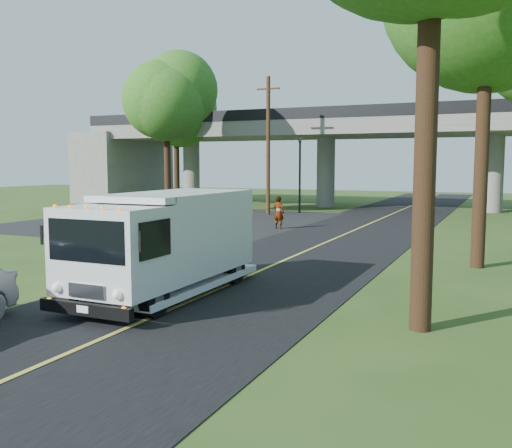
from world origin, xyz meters
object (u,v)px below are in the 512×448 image
Objects in this scene: tree_left_far at (177,111)px; pedestrian at (279,213)px; tree_left_lot at (168,95)px; step_van at (166,240)px; traffic_signal at (300,166)px; utility_pole at (268,145)px; red_sedan at (184,216)px.

tree_left_far reaches higher than pedestrian.
tree_left_lot reaches higher than step_van.
traffic_signal is at bearing -67.59° from pedestrian.
traffic_signal is at bearing 53.13° from utility_pole.
red_sedan is 2.86× the size of pedestrian.
red_sedan is 4.86m from pedestrian.
tree_left_far reaches higher than red_sedan.
tree_left_far reaches higher than step_van.
tree_left_far is 1.57× the size of step_van.
pedestrian is (2.20, -9.42, -2.34)m from traffic_signal.
pedestrian is at bearing -40.90° from tree_left_far.
step_van is 1.28× the size of red_sedan.
traffic_signal is 10.01m from tree_left_lot.
tree_left_far is 2.02× the size of red_sedan.
traffic_signal is 0.83× the size of step_van.
red_sedan is at bearing 39.27° from pedestrian.
traffic_signal is 12.27m from red_sedan.
step_van is 15.37m from pedestrian.
utility_pole reaches higher than pedestrian.
step_van is (12.88, -20.34, -6.47)m from tree_left_lot.
step_van is (6.59, -22.51, -3.17)m from utility_pole.
utility_pole is 23.66m from step_van.
traffic_signal is 0.58× the size of utility_pole.
pedestrian is (4.20, 2.43, 0.15)m from red_sedan.
tree_left_lot is at bearing -151.89° from traffic_signal.
step_van is at bearing -164.66° from red_sedan.
tree_left_lot reaches higher than traffic_signal.
utility_pole is 10.60m from red_sedan.
red_sedan is (-0.50, -9.85, -3.88)m from utility_pole.
tree_left_lot is (-7.79, -4.16, 4.70)m from traffic_signal.
red_sedan is at bearing -99.60° from traffic_signal.
red_sedan is (-7.09, 12.66, -0.72)m from step_van.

